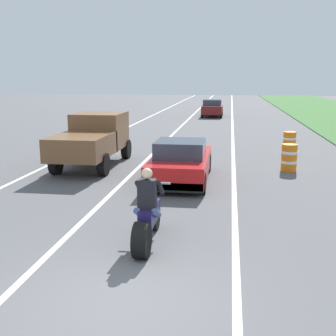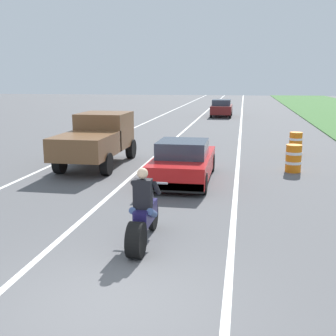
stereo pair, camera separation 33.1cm
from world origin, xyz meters
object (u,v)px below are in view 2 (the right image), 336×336
at_px(motorcycle_with_rider, 143,218).
at_px(distant_car_far_ahead, 222,108).
at_px(sports_car_red, 183,162).
at_px(construction_barrel_mid, 296,143).
at_px(construction_barrel_nearest, 293,158).
at_px(pickup_truck_left_lane_brown, 97,137).

xyz_separation_m(motorcycle_with_rider, distant_car_far_ahead, (0.02, 30.02, 0.18)).
height_order(sports_car_red, construction_barrel_mid, sports_car_red).
bearing_deg(motorcycle_with_rider, construction_barrel_mid, 69.68).
bearing_deg(construction_barrel_nearest, pickup_truck_left_lane_brown, -179.38).
bearing_deg(motorcycle_with_rider, construction_barrel_nearest, 64.05).
xyz_separation_m(construction_barrel_nearest, distant_car_far_ahead, (-3.75, 22.27, 0.27)).
xyz_separation_m(sports_car_red, distant_car_far_ahead, (0.00, 24.33, 0.14)).
bearing_deg(motorcycle_with_rider, distant_car_far_ahead, 89.96).
bearing_deg(motorcycle_with_rider, sports_car_red, 89.80).
distance_m(sports_car_red, distant_car_far_ahead, 24.33).
relative_size(motorcycle_with_rider, distant_car_far_ahead, 0.55).
distance_m(motorcycle_with_rider, distant_car_far_ahead, 30.02).
bearing_deg(pickup_truck_left_lane_brown, construction_barrel_mid, 26.00).
height_order(construction_barrel_nearest, distant_car_far_ahead, distant_car_far_ahead).
height_order(motorcycle_with_rider, sports_car_red, motorcycle_with_rider).
xyz_separation_m(pickup_truck_left_lane_brown, construction_barrel_mid, (7.87, 3.84, -0.60)).
relative_size(construction_barrel_mid, distant_car_far_ahead, 0.25).
bearing_deg(construction_barrel_mid, construction_barrel_nearest, -97.44).
distance_m(motorcycle_with_rider, pickup_truck_left_lane_brown, 8.49).
height_order(sports_car_red, construction_barrel_nearest, sports_car_red).
bearing_deg(distant_car_far_ahead, construction_barrel_nearest, -80.45).
bearing_deg(construction_barrel_nearest, construction_barrel_mid, 82.56).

